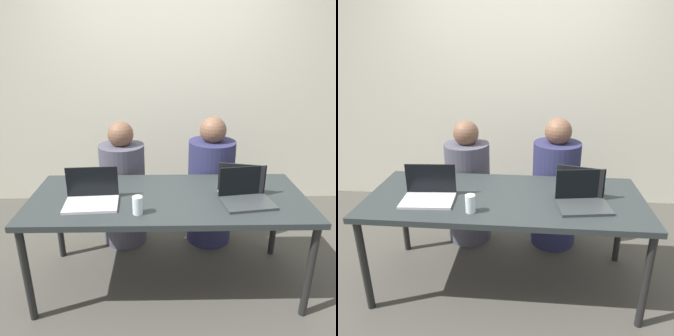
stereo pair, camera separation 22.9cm
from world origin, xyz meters
TOP-DOWN VIEW (x-y plane):
  - ground_plane at (0.00, 0.00)m, footprint 12.00×12.00m
  - back_wall at (0.00, 1.53)m, footprint 4.98×0.10m
  - desk at (0.00, 0.00)m, footprint 1.92×0.79m
  - person_on_left at (-0.39, 0.61)m, footprint 0.45×0.45m
  - person_on_right at (0.39, 0.61)m, footprint 0.47×0.47m
  - laptop_back_right at (0.53, 0.10)m, footprint 0.36×0.30m
  - laptop_front_left at (-0.51, -0.09)m, footprint 0.36×0.28m
  - laptop_front_right at (0.52, -0.10)m, footprint 0.36×0.28m
  - water_glass_left at (-0.20, -0.25)m, footprint 0.06×0.06m

SIDE VIEW (x-z plane):
  - ground_plane at x=0.00m, z-range 0.00..0.00m
  - person_on_left at x=-0.39m, z-range -0.06..1.06m
  - person_on_right at x=0.39m, z-range -0.07..1.10m
  - desk at x=0.00m, z-range 0.31..1.04m
  - laptop_front_right at x=0.52m, z-range 0.67..0.89m
  - laptop_back_right at x=0.53m, z-range 0.67..0.89m
  - laptop_front_left at x=-0.51m, z-range 0.67..0.90m
  - water_glass_left at x=-0.20m, z-range 0.73..0.84m
  - back_wall at x=0.00m, z-range 0.00..2.52m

